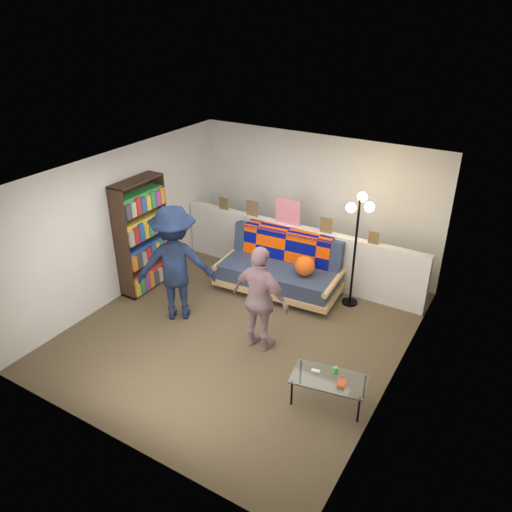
% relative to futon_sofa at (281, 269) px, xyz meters
% --- Properties ---
extents(ground, '(5.00, 5.00, 0.00)m').
position_rel_futon_sofa_xyz_m(ground, '(0.04, -1.28, -0.41)').
color(ground, brown).
rests_on(ground, ground).
extents(room_shell, '(4.60, 5.05, 2.45)m').
position_rel_futon_sofa_xyz_m(room_shell, '(0.04, -0.81, 1.26)').
color(room_shell, silver).
rests_on(room_shell, ground).
extents(half_wall_ledge, '(4.45, 0.15, 1.00)m').
position_rel_futon_sofa_xyz_m(half_wall_ledge, '(0.04, 0.52, 0.09)').
color(half_wall_ledge, silver).
rests_on(half_wall_ledge, ground).
extents(ledge_decor, '(2.97, 0.02, 0.45)m').
position_rel_futon_sofa_xyz_m(ledge_decor, '(-0.18, 0.50, 0.77)').
color(ledge_decor, brown).
rests_on(ledge_decor, half_wall_ledge).
extents(futon_sofa, '(2.09, 1.11, 0.87)m').
position_rel_futon_sofa_xyz_m(futon_sofa, '(0.00, 0.00, 0.00)').
color(futon_sofa, tan).
rests_on(futon_sofa, ground).
extents(bookshelf, '(0.32, 0.95, 1.90)m').
position_rel_futon_sofa_xyz_m(bookshelf, '(-2.04, -1.04, 0.48)').
color(bookshelf, black).
rests_on(bookshelf, ground).
extents(coffee_table, '(0.97, 0.64, 0.46)m').
position_rel_futon_sofa_xyz_m(coffee_table, '(1.75, -2.03, -0.06)').
color(coffee_table, black).
rests_on(coffee_table, ground).
extents(floor_lamp, '(0.43, 0.35, 1.85)m').
position_rel_futon_sofa_xyz_m(floor_lamp, '(1.16, 0.25, 0.91)').
color(floor_lamp, black).
rests_on(floor_lamp, ground).
extents(person_left, '(1.34, 1.21, 1.81)m').
position_rel_futon_sofa_xyz_m(person_left, '(-1.00, -1.47, 0.50)').
color(person_left, black).
rests_on(person_left, ground).
extents(person_right, '(0.95, 0.48, 1.56)m').
position_rel_futon_sofa_xyz_m(person_right, '(0.49, -1.51, 0.37)').
color(person_right, '#CB8390').
rests_on(person_right, ground).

